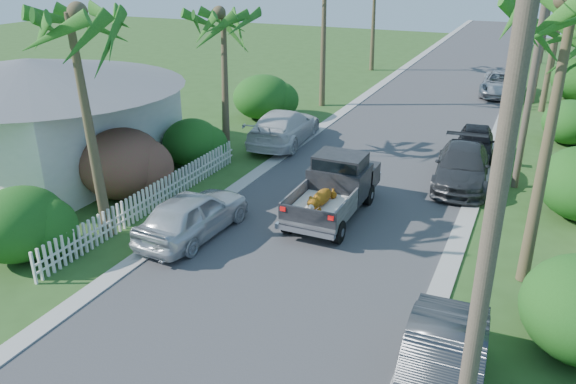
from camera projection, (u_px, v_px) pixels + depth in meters
The scene contains 26 objects.
ground at pixel (224, 340), 13.32m from camera, with size 120.00×120.00×0.00m, color #2D4F1D.
road at pixel (431, 104), 34.29m from camera, with size 8.00×100.00×0.02m, color #38383A.
curb_left at pixel (364, 97), 35.91m from camera, with size 0.60×100.00×0.06m, color #A5A39E.
curb_right at pixel (505, 111), 32.65m from camera, with size 0.60×100.00×0.06m, color #A5A39E.
pickup_truck at pixel (337, 185), 19.62m from camera, with size 1.98×5.12×2.06m.
parked_car_rn at pixel (441, 373), 11.17m from camera, with size 1.60×4.58×1.51m, color #323437.
parked_car_rm at pixel (462, 167), 22.12m from camera, with size 2.04×5.02×1.46m, color #2E3033.
parked_car_rf at pixel (476, 142), 25.31m from camera, with size 1.55×3.85×1.31m, color black.
parked_car_rd at pixel (501, 84), 36.22m from camera, with size 2.41×5.23×1.45m, color #ACAEB3.
parked_car_ln at pixel (193, 214), 17.98m from camera, with size 1.80×4.47×1.52m, color silver.
parked_car_lf at pixel (284, 127), 26.91m from camera, with size 2.27×5.58×1.62m, color silver.
palm_l_a at pixel (73, 14), 15.48m from camera, with size 4.40×4.40×8.20m.
palm_l_b at pixel (222, 14), 23.57m from camera, with size 4.40×4.40×7.40m.
palm_r_a at pixel (574, 2), 13.07m from camera, with size 4.40×4.40×8.70m.
palm_r_b at pixel (571, 26), 21.08m from camera, with size 4.40×4.40×7.20m.
shrub_l_a at pixel (19, 224), 16.57m from camera, with size 2.60×2.86×2.20m, color #194413.
shrub_l_b at pixel (122, 163), 20.80m from camera, with size 3.00×3.30×2.60m, color #A31738.
shrub_l_c at pixel (192, 142), 24.12m from camera, with size 2.40×2.64×2.00m, color #194413.
shrub_l_d at pixel (263, 97), 30.99m from camera, with size 3.20×3.52×2.40m, color #194413.
shrub_r_c at pixel (570, 122), 26.85m from camera, with size 2.60×2.86×2.10m, color #194413.
picket_fence at pixel (156, 196), 20.01m from camera, with size 0.10×11.00×1.00m, color white.
house_left at pixel (36, 120), 23.29m from camera, with size 9.00×8.00×4.60m.
utility_pole_a at pixel (487, 257), 7.72m from camera, with size 1.60×0.26×9.00m.
utility_pole_b at pixel (534, 70), 20.31m from camera, with size 1.60×0.26×9.00m.
utility_pole_c at pixel (545, 26), 32.89m from camera, with size 1.60×0.26×9.00m.
utility_pole_d at pixel (550, 6), 45.48m from camera, with size 1.60×0.26×9.00m.
Camera 1 is at (5.88, -9.29, 8.44)m, focal length 35.00 mm.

